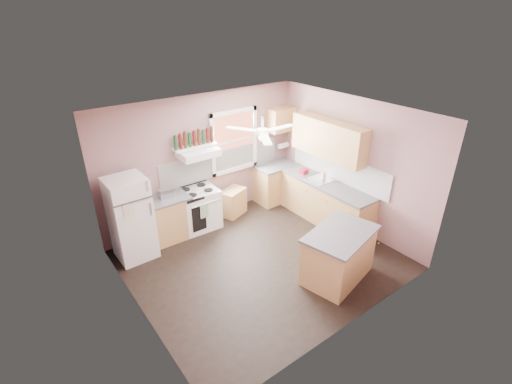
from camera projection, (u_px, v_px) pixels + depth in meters
floor at (261, 260)px, 6.85m from camera, size 4.50×4.50×0.00m
ceiling at (263, 116)px, 5.63m from camera, size 4.50×4.50×0.00m
wall_back at (203, 159)px, 7.69m from camera, size 4.50×0.05×2.70m
wall_right at (351, 164)px, 7.46m from camera, size 0.05×4.00×2.70m
wall_left at (129, 241)px, 5.03m from camera, size 0.05×4.00×2.70m
backsplash_back at (222, 163)px, 7.98m from camera, size 2.90×0.03×0.55m
backsplash_right at (338, 168)px, 7.73m from camera, size 0.03×2.60×0.55m
window_view at (233, 141)px, 7.95m from camera, size 1.00×0.02×1.20m
window_frame at (234, 141)px, 7.93m from camera, size 1.16×0.07×1.36m
refrigerator at (131, 219)px, 6.63m from camera, size 0.68×0.66×1.58m
base_cabinet_left at (167, 219)px, 7.31m from camera, size 0.90×0.60×0.86m
counter_left at (164, 199)px, 7.10m from camera, size 0.92×0.62×0.04m
toaster at (166, 193)px, 7.09m from camera, size 0.29×0.18×0.18m
stove at (199, 209)px, 7.69m from camera, size 0.81×0.67×0.86m
range_hood at (198, 153)px, 7.25m from camera, size 0.78×0.50×0.14m
bottle_shelf at (195, 146)px, 7.29m from camera, size 0.90×0.26×0.03m
cart at (233, 203)px, 8.23m from camera, size 0.65×0.54×0.56m
base_cabinet_corner at (276, 183)px, 8.81m from camera, size 1.00×0.60×0.86m
base_cabinet_right at (325, 203)px, 7.91m from camera, size 0.60×2.20×0.86m
counter_corner at (277, 165)px, 8.61m from camera, size 1.02×0.62×0.04m
counter_right at (327, 184)px, 7.71m from camera, size 0.62×2.22×0.04m
sink at (320, 180)px, 7.84m from camera, size 0.55×0.45×0.03m
faucet at (325, 175)px, 7.89m from camera, size 0.03×0.03×0.14m
upper_cabinet_right at (328, 139)px, 7.52m from camera, size 0.33×1.80×0.76m
upper_cabinet_corner at (281, 120)px, 8.35m from camera, size 0.60×0.33×0.52m
paper_towel at (283, 146)px, 8.72m from camera, size 0.26×0.12×0.12m
island at (338, 256)px, 6.23m from camera, size 1.34×1.01×0.86m
island_top at (341, 234)px, 6.03m from camera, size 1.43×1.10×0.04m
ceiling_fan_hub at (262, 132)px, 5.75m from camera, size 0.20×0.20×0.08m
soap_bottle at (323, 175)px, 7.76m from camera, size 0.09×0.09×0.23m
red_caddy at (304, 171)px, 8.12m from camera, size 0.19×0.14×0.10m
wine_bottles at (195, 139)px, 7.22m from camera, size 0.86×0.06×0.31m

